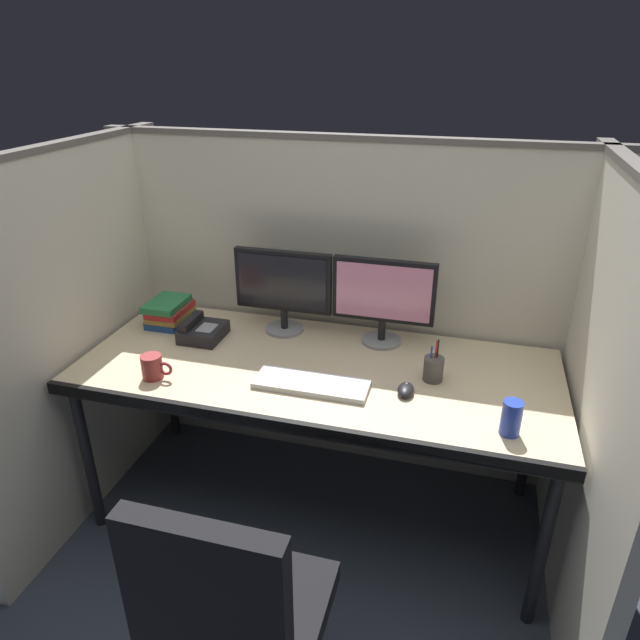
% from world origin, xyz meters
% --- Properties ---
extents(ground_plane, '(8.00, 8.00, 0.00)m').
position_xyz_m(ground_plane, '(0.00, 0.00, 0.00)').
color(ground_plane, '#383F4C').
extents(cubicle_partition_rear, '(2.21, 0.06, 1.57)m').
position_xyz_m(cubicle_partition_rear, '(0.00, 0.74, 0.79)').
color(cubicle_partition_rear, beige).
rests_on(cubicle_partition_rear, ground).
extents(cubicle_partition_left, '(0.06, 1.41, 1.57)m').
position_xyz_m(cubicle_partition_left, '(-0.99, 0.20, 0.79)').
color(cubicle_partition_left, beige).
rests_on(cubicle_partition_left, ground).
extents(cubicle_partition_right, '(0.06, 1.41, 1.57)m').
position_xyz_m(cubicle_partition_right, '(0.99, 0.20, 0.79)').
color(cubicle_partition_right, beige).
rests_on(cubicle_partition_right, ground).
extents(desk, '(1.90, 0.80, 0.74)m').
position_xyz_m(desk, '(0.00, 0.29, 0.69)').
color(desk, beige).
rests_on(desk, ground).
extents(monitor_left, '(0.43, 0.17, 0.37)m').
position_xyz_m(monitor_left, '(-0.23, 0.57, 0.96)').
color(monitor_left, gray).
rests_on(monitor_left, desk).
extents(monitor_right, '(0.43, 0.17, 0.37)m').
position_xyz_m(monitor_right, '(0.21, 0.57, 0.96)').
color(monitor_right, gray).
rests_on(monitor_right, desk).
extents(keyboard_main, '(0.43, 0.15, 0.02)m').
position_xyz_m(keyboard_main, '(0.02, 0.15, 0.75)').
color(keyboard_main, silver).
rests_on(keyboard_main, desk).
extents(computer_mouse, '(0.06, 0.10, 0.04)m').
position_xyz_m(computer_mouse, '(0.37, 0.19, 0.76)').
color(computer_mouse, black).
rests_on(computer_mouse, desk).
extents(coffee_mug, '(0.13, 0.08, 0.09)m').
position_xyz_m(coffee_mug, '(-0.58, 0.05, 0.79)').
color(coffee_mug, '#993333').
rests_on(coffee_mug, desk).
extents(desk_phone, '(0.17, 0.19, 0.09)m').
position_xyz_m(desk_phone, '(-0.55, 0.40, 0.77)').
color(desk_phone, black).
rests_on(desk_phone, desk).
extents(soda_can, '(0.07, 0.07, 0.12)m').
position_xyz_m(soda_can, '(0.73, 0.04, 0.80)').
color(soda_can, '#263FB2').
rests_on(soda_can, desk).
extents(pen_cup, '(0.08, 0.08, 0.17)m').
position_xyz_m(pen_cup, '(0.46, 0.32, 0.79)').
color(pen_cup, '#4C4742').
rests_on(pen_cup, desk).
extents(book_stack, '(0.16, 0.22, 0.11)m').
position_xyz_m(book_stack, '(-0.76, 0.50, 0.80)').
color(book_stack, '#1E478C').
rests_on(book_stack, desk).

